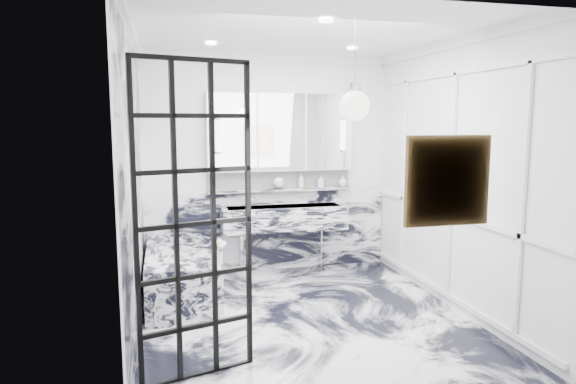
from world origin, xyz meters
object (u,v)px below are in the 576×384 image
object	(u,v)px
trough_sink	(284,218)
mirror_cabinet	(281,132)
bathtub	(182,274)
crittall_door	(195,224)

from	to	relation	value
trough_sink	mirror_cabinet	bearing A→B (deg)	90.00
bathtub	crittall_door	bearing A→B (deg)	-88.18
trough_sink	bathtub	size ratio (longest dim) A/B	0.97
bathtub	trough_sink	bearing A→B (deg)	26.48
mirror_cabinet	bathtub	bearing A→B (deg)	-147.94
bathtub	mirror_cabinet	bearing A→B (deg)	32.06
mirror_cabinet	bathtub	world-z (taller)	mirror_cabinet
trough_sink	mirror_cabinet	size ratio (longest dim) A/B	0.84
crittall_door	bathtub	distance (m)	2.05
trough_sink	bathtub	xyz separation A→B (m)	(-1.33, -0.66, -0.45)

